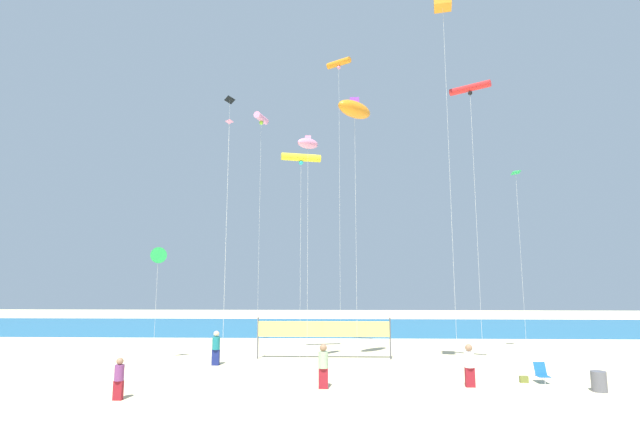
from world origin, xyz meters
name	(u,v)px	position (x,y,z in m)	size (l,w,h in m)	color
ground_plane	(364,414)	(0.00, 0.00, 0.00)	(120.00, 120.00, 0.00)	beige
ocean_band	(345,327)	(0.00, 31.72, 0.00)	(120.00, 20.00, 0.01)	#1E6B99
beachgoer_sage_shirt	(323,365)	(-1.49, 3.81, 0.99)	(0.42, 0.42, 1.85)	maroon
beachgoer_plum_shirt	(119,377)	(-9.35, 1.59, 0.84)	(0.36, 0.36, 1.58)	maroon
beachgoer_teal_shirt	(216,347)	(-7.52, 9.23, 0.98)	(0.42, 0.42, 1.83)	navy
beachgoer_white_shirt	(469,364)	(4.85, 4.31, 0.96)	(0.41, 0.41, 1.80)	maroon
folding_beach_chair	(541,372)	(8.31, 5.23, 0.47)	(0.52, 0.65, 0.89)	#1959B2
trash_barrel	(599,381)	(9.95, 3.61, 0.41)	(0.60, 0.60, 0.82)	#595960
volleyball_net	(324,331)	(-1.67, 11.48, 1.63)	(7.92, 0.11, 2.40)	#4C4C51
beach_handbag	(524,379)	(7.53, 5.29, 0.14)	(0.36, 0.18, 0.29)	olive
kite_yellow_tube	(301,158)	(-3.10, 11.71, 12.25)	(2.54, 1.12, 12.52)	silver
kite_black_diamond	(230,103)	(-9.39, 18.73, 18.73)	(0.71, 0.71, 19.29)	silver
kite_pink_tube	(261,119)	(-6.31, 15.62, 16.26)	(0.89, 1.66, 16.57)	silver
kite_orange_tube	(339,64)	(-0.67, 12.30, 18.78)	(1.65, 1.27, 19.09)	silver
kite_orange_inflatable	(355,110)	(0.16, 8.15, 14.05)	(2.44, 2.61, 14.78)	silver
kite_red_tube	(470,89)	(6.08, 6.38, 14.42)	(1.94, 1.47, 14.66)	silver
kite_pink_diamond	(229,131)	(-8.27, 14.01, 14.83)	(0.55, 0.56, 15.68)	silver
kite_green_diamond	(515,175)	(10.70, 12.91, 11.35)	(0.83, 0.83, 11.68)	silver
kite_green_delta	(158,255)	(-11.21, 9.85, 6.01)	(0.95, 0.73, 6.48)	silver
kite_pink_inflatable	(308,144)	(-2.43, 7.92, 12.03)	(1.46, 1.70, 12.49)	silver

